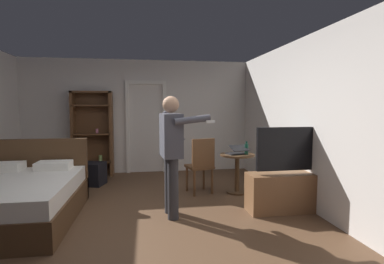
{
  "coord_description": "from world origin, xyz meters",
  "views": [
    {
      "loc": [
        0.17,
        -3.84,
        1.55
      ],
      "look_at": [
        0.83,
        0.38,
        1.17
      ],
      "focal_mm": 27.51,
      "sensor_mm": 36.0,
      "label": 1
    }
  ],
  "objects_px": {
    "person_blue_shirt": "(172,147)",
    "suitcase_dark": "(88,174)",
    "wooden_chair": "(201,163)",
    "bookshelf": "(93,131)",
    "bottle_on_table": "(246,149)",
    "side_table": "(237,167)",
    "bed": "(13,199)",
    "tv_flatscreen": "(291,187)",
    "suitcase_small": "(86,174)",
    "laptop": "(237,151)"
  },
  "relations": [
    {
      "from": "bed",
      "to": "suitcase_small",
      "type": "xyz_separation_m",
      "value": [
        0.54,
        2.05,
        -0.14
      ]
    },
    {
      "from": "bookshelf",
      "to": "side_table",
      "type": "distance_m",
      "value": 3.34
    },
    {
      "from": "laptop",
      "to": "person_blue_shirt",
      "type": "xyz_separation_m",
      "value": [
        -1.22,
        -0.88,
        0.23
      ]
    },
    {
      "from": "bottle_on_table",
      "to": "side_table",
      "type": "bearing_deg",
      "value": 150.26
    },
    {
      "from": "side_table",
      "to": "suitcase_small",
      "type": "distance_m",
      "value": 3.12
    },
    {
      "from": "side_table",
      "to": "bookshelf",
      "type": "bearing_deg",
      "value": 147.02
    },
    {
      "from": "wooden_chair",
      "to": "person_blue_shirt",
      "type": "distance_m",
      "value": 1.22
    },
    {
      "from": "bed",
      "to": "side_table",
      "type": "bearing_deg",
      "value": 13.25
    },
    {
      "from": "wooden_chair",
      "to": "side_table",
      "type": "bearing_deg",
      "value": -3.91
    },
    {
      "from": "side_table",
      "to": "suitcase_dark",
      "type": "relative_size",
      "value": 1.13
    },
    {
      "from": "tv_flatscreen",
      "to": "person_blue_shirt",
      "type": "height_order",
      "value": "person_blue_shirt"
    },
    {
      "from": "suitcase_dark",
      "to": "side_table",
      "type": "bearing_deg",
      "value": -3.02
    },
    {
      "from": "suitcase_small",
      "to": "laptop",
      "type": "bearing_deg",
      "value": -36.22
    },
    {
      "from": "bookshelf",
      "to": "person_blue_shirt",
      "type": "distance_m",
      "value": 3.11
    },
    {
      "from": "suitcase_small",
      "to": "bed",
      "type": "bearing_deg",
      "value": -116.04
    },
    {
      "from": "tv_flatscreen",
      "to": "suitcase_small",
      "type": "height_order",
      "value": "tv_flatscreen"
    },
    {
      "from": "tv_flatscreen",
      "to": "bookshelf",
      "type": "bearing_deg",
      "value": 139.62
    },
    {
      "from": "bed",
      "to": "suitcase_dark",
      "type": "distance_m",
      "value": 1.87
    },
    {
      "from": "bed",
      "to": "bottle_on_table",
      "type": "bearing_deg",
      "value": 11.49
    },
    {
      "from": "side_table",
      "to": "person_blue_shirt",
      "type": "bearing_deg",
      "value": -143.42
    },
    {
      "from": "suitcase_small",
      "to": "wooden_chair",
      "type": "bearing_deg",
      "value": -40.46
    },
    {
      "from": "bed",
      "to": "person_blue_shirt",
      "type": "distance_m",
      "value": 2.24
    },
    {
      "from": "bed",
      "to": "person_blue_shirt",
      "type": "bearing_deg",
      "value": -3.46
    },
    {
      "from": "bottle_on_table",
      "to": "person_blue_shirt",
      "type": "bearing_deg",
      "value": -148.66
    },
    {
      "from": "suitcase_small",
      "to": "tv_flatscreen",
      "type": "bearing_deg",
      "value": -45.35
    },
    {
      "from": "bed",
      "to": "tv_flatscreen",
      "type": "bearing_deg",
      "value": -2.91
    },
    {
      "from": "side_table",
      "to": "person_blue_shirt",
      "type": "distance_m",
      "value": 1.63
    },
    {
      "from": "bookshelf",
      "to": "laptop",
      "type": "bearing_deg",
      "value": -33.77
    },
    {
      "from": "person_blue_shirt",
      "to": "bed",
      "type": "bearing_deg",
      "value": 176.54
    },
    {
      "from": "suitcase_small",
      "to": "bottle_on_table",
      "type": "bearing_deg",
      "value": -35.66
    },
    {
      "from": "laptop",
      "to": "bottle_on_table",
      "type": "xyz_separation_m",
      "value": [
        0.16,
        -0.04,
        0.05
      ]
    },
    {
      "from": "person_blue_shirt",
      "to": "tv_flatscreen",
      "type": "bearing_deg",
      "value": -2.25
    },
    {
      "from": "bookshelf",
      "to": "bottle_on_table",
      "type": "xyz_separation_m",
      "value": [
        2.9,
        -1.87,
        -0.21
      ]
    },
    {
      "from": "bed",
      "to": "tv_flatscreen",
      "type": "xyz_separation_m",
      "value": [
        3.88,
        -0.2,
        0.05
      ]
    },
    {
      "from": "tv_flatscreen",
      "to": "laptop",
      "type": "relative_size",
      "value": 3.28
    },
    {
      "from": "bottle_on_table",
      "to": "laptop",
      "type": "bearing_deg",
      "value": 166.46
    },
    {
      "from": "bed",
      "to": "side_table",
      "type": "height_order",
      "value": "bed"
    },
    {
      "from": "bed",
      "to": "laptop",
      "type": "bearing_deg",
      "value": 12.64
    },
    {
      "from": "wooden_chair",
      "to": "suitcase_dark",
      "type": "height_order",
      "value": "wooden_chair"
    },
    {
      "from": "tv_flatscreen",
      "to": "side_table",
      "type": "distance_m",
      "value": 1.12
    },
    {
      "from": "tv_flatscreen",
      "to": "person_blue_shirt",
      "type": "distance_m",
      "value": 1.86
    },
    {
      "from": "laptop",
      "to": "suitcase_small",
      "type": "height_order",
      "value": "laptop"
    },
    {
      "from": "tv_flatscreen",
      "to": "person_blue_shirt",
      "type": "relative_size",
      "value": 0.77
    },
    {
      "from": "tv_flatscreen",
      "to": "wooden_chair",
      "type": "height_order",
      "value": "tv_flatscreen"
    },
    {
      "from": "side_table",
      "to": "bed",
      "type": "bearing_deg",
      "value": -166.75
    },
    {
      "from": "bookshelf",
      "to": "suitcase_small",
      "type": "relative_size",
      "value": 3.27
    },
    {
      "from": "bed",
      "to": "wooden_chair",
      "type": "xyz_separation_m",
      "value": [
        2.72,
        0.84,
        0.24
      ]
    },
    {
      "from": "bottle_on_table",
      "to": "suitcase_dark",
      "type": "xyz_separation_m",
      "value": [
        -2.87,
        1.05,
        -0.58
      ]
    },
    {
      "from": "person_blue_shirt",
      "to": "suitcase_dark",
      "type": "bearing_deg",
      "value": 128.29
    },
    {
      "from": "person_blue_shirt",
      "to": "laptop",
      "type": "bearing_deg",
      "value": 35.73
    }
  ]
}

